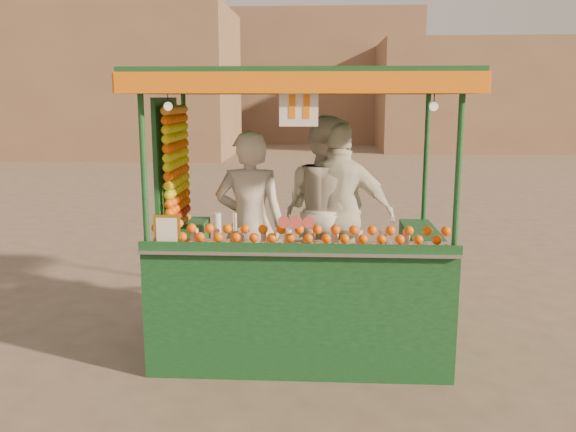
# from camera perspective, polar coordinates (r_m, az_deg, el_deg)

# --- Properties ---
(ground) EXTENTS (90.00, 90.00, 0.00)m
(ground) POSITION_cam_1_polar(r_m,az_deg,el_deg) (6.22, 5.09, -12.00)
(ground) COLOR brown
(ground) RESTS_ON ground
(building_left) EXTENTS (10.00, 6.00, 6.00)m
(building_left) POSITION_cam_1_polar(r_m,az_deg,el_deg) (27.18, -16.04, 11.84)
(building_left) COLOR #87664D
(building_left) RESTS_ON ground
(building_right) EXTENTS (9.00, 6.00, 5.00)m
(building_right) POSITION_cam_1_polar(r_m,az_deg,el_deg) (30.59, 17.12, 10.71)
(building_right) COLOR #87664D
(building_right) RESTS_ON ground
(building_center) EXTENTS (14.00, 7.00, 7.00)m
(building_center) POSITION_cam_1_polar(r_m,az_deg,el_deg) (35.78, 0.31, 12.77)
(building_center) COLOR #87664D
(building_center) RESTS_ON ground
(juice_cart) EXTENTS (2.94, 1.90, 2.67)m
(juice_cart) POSITION_cam_1_polar(r_m,az_deg,el_deg) (5.83, 0.48, -4.53)
(juice_cart) COLOR #113E18
(juice_cart) RESTS_ON ground
(vendor_left) EXTENTS (0.67, 0.45, 1.82)m
(vendor_left) POSITION_cam_1_polar(r_m,az_deg,el_deg) (5.87, -3.57, -0.86)
(vendor_left) COLOR beige
(vendor_left) RESTS_ON ground
(vendor_middle) EXTENTS (1.20, 1.17, 1.94)m
(vendor_middle) POSITION_cam_1_polar(r_m,az_deg,el_deg) (6.30, 3.54, 0.54)
(vendor_middle) COLOR silver
(vendor_middle) RESTS_ON ground
(vendor_right) EXTENTS (1.17, 0.63, 1.89)m
(vendor_right) POSITION_cam_1_polar(r_m,az_deg,el_deg) (6.17, 4.87, 0.02)
(vendor_right) COLOR white
(vendor_right) RESTS_ON ground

